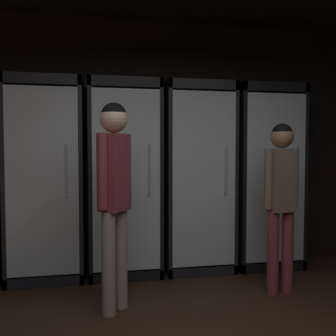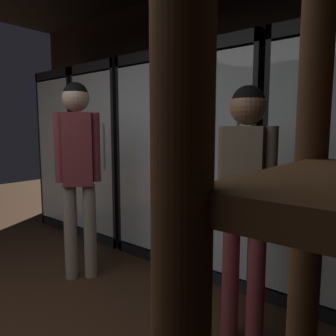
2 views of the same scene
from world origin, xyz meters
name	(u,v)px [view 1 (image 1 of 2)]	position (x,y,z in m)	size (l,w,h in m)	color
wall_back	(152,143)	(0.00, 3.03, 1.40)	(6.00, 0.06, 2.80)	black
cooler_left	(47,181)	(-1.15, 2.71, 1.00)	(0.74, 0.66, 2.04)	black
cooler_center	(124,180)	(-0.35, 2.71, 1.00)	(0.74, 0.66, 2.04)	black
cooler_right	(195,178)	(0.44, 2.71, 1.00)	(0.74, 0.66, 2.04)	black
cooler_far_right	(261,178)	(1.23, 2.71, 1.00)	(0.74, 0.66, 2.04)	black
shopper_near	(281,189)	(1.00, 1.80, 0.96)	(0.34, 0.21, 1.56)	brown
shopper_far	(114,182)	(-0.50, 1.71, 1.06)	(0.28, 0.31, 1.70)	gray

